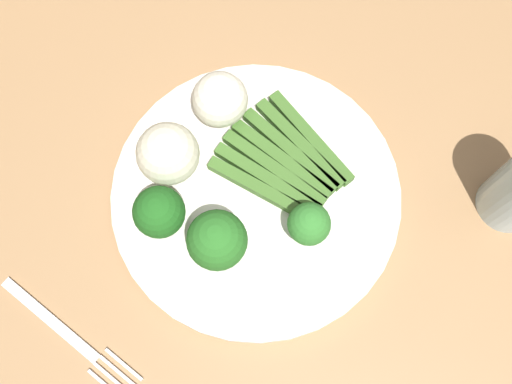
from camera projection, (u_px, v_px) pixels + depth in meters
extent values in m
cube|color=gray|center=(257.00, 285.00, 1.34)|extent=(6.00, 6.00, 0.02)
cube|color=#9E754C|center=(258.00, 176.00, 0.64)|extent=(1.34, 1.01, 0.04)
cylinder|color=olive|center=(33.00, 101.00, 1.22)|extent=(0.04, 0.04, 0.45)
cylinder|color=silver|center=(256.00, 196.00, 0.61)|extent=(0.29, 0.29, 0.01)
cube|color=#3D6626|center=(311.00, 138.00, 0.61)|extent=(0.03, 0.12, 0.01)
cube|color=#3D6626|center=(300.00, 144.00, 0.61)|extent=(0.02, 0.12, 0.01)
cube|color=#3D6626|center=(290.00, 151.00, 0.61)|extent=(0.01, 0.12, 0.01)
cube|color=#3D6626|center=(282.00, 160.00, 0.61)|extent=(0.02, 0.12, 0.01)
cube|color=#3D6626|center=(274.00, 169.00, 0.60)|extent=(0.03, 0.12, 0.01)
cube|color=#3D6626|center=(268.00, 180.00, 0.60)|extent=(0.03, 0.12, 0.01)
cube|color=#3D6626|center=(263.00, 191.00, 0.60)|extent=(0.04, 0.12, 0.01)
cylinder|color=#4C7F2B|center=(163.00, 220.00, 0.58)|extent=(0.02, 0.02, 0.02)
sphere|color=#1E5B1C|center=(159.00, 212.00, 0.56)|extent=(0.05, 0.05, 0.05)
cylinder|color=#609E3D|center=(307.00, 230.00, 0.58)|extent=(0.01, 0.01, 0.01)
sphere|color=#337A2D|center=(309.00, 224.00, 0.56)|extent=(0.04, 0.04, 0.04)
cylinder|color=#568E33|center=(219.00, 248.00, 0.57)|extent=(0.02, 0.02, 0.02)
sphere|color=#286B23|center=(217.00, 240.00, 0.55)|extent=(0.06, 0.06, 0.06)
sphere|color=silver|center=(220.00, 99.00, 0.60)|extent=(0.06, 0.06, 0.06)
sphere|color=beige|center=(168.00, 154.00, 0.58)|extent=(0.06, 0.06, 0.06)
cube|color=silver|center=(51.00, 320.00, 0.58)|extent=(0.02, 0.12, 0.00)
cube|color=silver|center=(113.00, 379.00, 0.56)|extent=(0.01, 0.05, 0.00)
cube|color=silver|center=(118.00, 372.00, 0.56)|extent=(0.01, 0.05, 0.00)
cube|color=silver|center=(124.00, 364.00, 0.56)|extent=(0.01, 0.05, 0.00)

